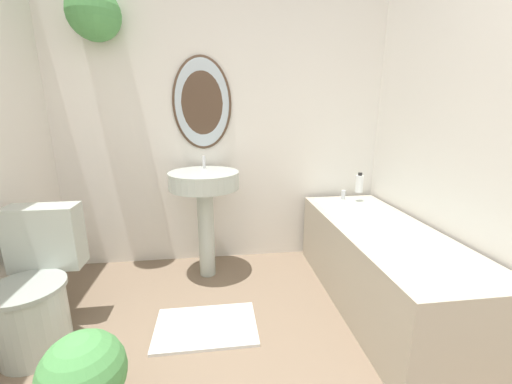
{
  "coord_description": "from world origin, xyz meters",
  "views": [
    {
      "loc": [
        -0.08,
        -0.31,
        1.29
      ],
      "look_at": [
        0.15,
        1.44,
        0.83
      ],
      "focal_mm": 22.0,
      "sensor_mm": 36.0,
      "label": 1
    }
  ],
  "objects_px": {
    "shampoo_bottle": "(359,183)",
    "potted_plant": "(85,383)",
    "toilet": "(37,291)",
    "pedestal_sink": "(205,193)",
    "bathtub": "(381,264)"
  },
  "relations": [
    {
      "from": "pedestal_sink",
      "to": "potted_plant",
      "type": "height_order",
      "value": "pedestal_sink"
    },
    {
      "from": "bathtub",
      "to": "shampoo_bottle",
      "type": "bearing_deg",
      "value": 80.71
    },
    {
      "from": "toilet",
      "to": "potted_plant",
      "type": "xyz_separation_m",
      "value": [
        0.46,
        -0.58,
        -0.09
      ]
    },
    {
      "from": "shampoo_bottle",
      "to": "potted_plant",
      "type": "xyz_separation_m",
      "value": [
        -1.73,
        -1.31,
        -0.46
      ]
    },
    {
      "from": "pedestal_sink",
      "to": "shampoo_bottle",
      "type": "relative_size",
      "value": 5.67
    },
    {
      "from": "pedestal_sink",
      "to": "toilet",
      "type": "bearing_deg",
      "value": -144.26
    },
    {
      "from": "pedestal_sink",
      "to": "potted_plant",
      "type": "relative_size",
      "value": 2.11
    },
    {
      "from": "potted_plant",
      "to": "shampoo_bottle",
      "type": "bearing_deg",
      "value": 37.25
    },
    {
      "from": "shampoo_bottle",
      "to": "potted_plant",
      "type": "relative_size",
      "value": 0.37
    },
    {
      "from": "pedestal_sink",
      "to": "shampoo_bottle",
      "type": "distance_m",
      "value": 1.28
    },
    {
      "from": "toilet",
      "to": "bathtub",
      "type": "bearing_deg",
      "value": 3.16
    },
    {
      "from": "bathtub",
      "to": "toilet",
      "type": "bearing_deg",
      "value": -176.84
    },
    {
      "from": "shampoo_bottle",
      "to": "potted_plant",
      "type": "distance_m",
      "value": 2.22
    },
    {
      "from": "toilet",
      "to": "shampoo_bottle",
      "type": "bearing_deg",
      "value": 18.56
    },
    {
      "from": "toilet",
      "to": "shampoo_bottle",
      "type": "xyz_separation_m",
      "value": [
        2.18,
        0.73,
        0.37
      ]
    }
  ]
}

